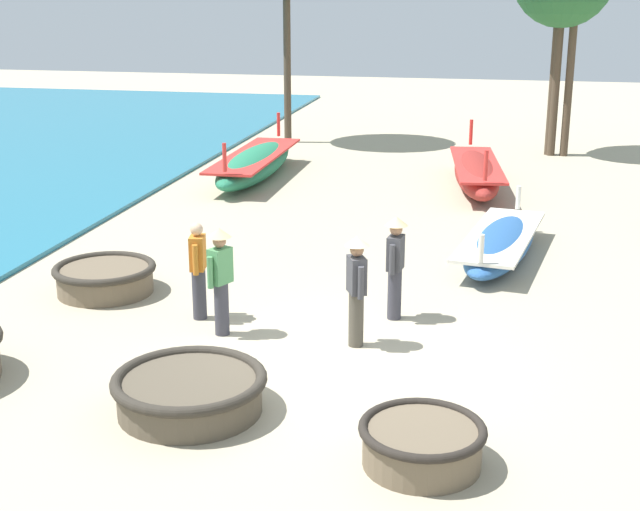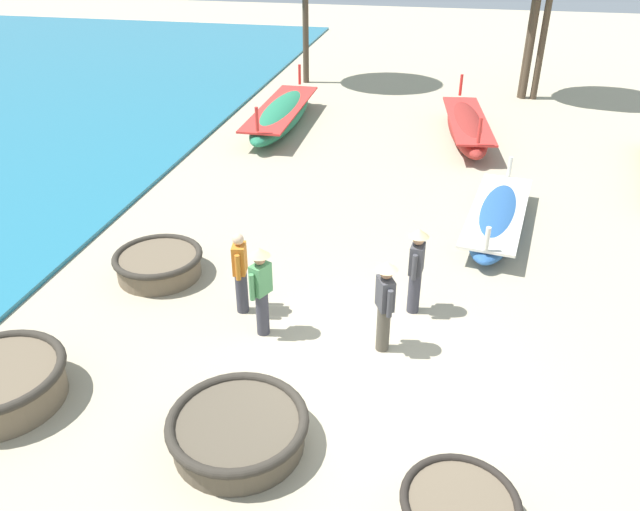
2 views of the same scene
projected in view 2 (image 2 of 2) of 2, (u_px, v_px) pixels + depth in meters
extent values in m
plane|color=tan|center=(366.00, 369.00, 9.92)|extent=(80.00, 80.00, 0.00)
cylinder|color=brown|center=(159.00, 266.00, 12.31)|extent=(1.62, 1.62, 0.44)
torus|color=#332D26|center=(158.00, 256.00, 12.20)|extent=(1.75, 1.75, 0.13)
cylinder|color=brown|center=(1.00, 386.00, 9.16)|extent=(1.80, 1.80, 0.55)
torus|color=#28231E|center=(461.00, 501.00, 7.20)|extent=(1.41, 1.41, 0.10)
cylinder|color=brown|center=(238.00, 433.00, 8.44)|extent=(1.79, 1.79, 0.43)
torus|color=#332D26|center=(237.00, 421.00, 8.33)|extent=(1.93, 1.93, 0.14)
ellipsoid|color=#285693|center=(497.00, 218.00, 14.06)|extent=(1.79, 4.56, 0.55)
cube|color=silver|center=(498.00, 211.00, 13.97)|extent=(1.78, 4.21, 0.06)
cylinder|color=silver|center=(510.00, 167.00, 15.48)|extent=(0.10, 0.10, 0.50)
cylinder|color=silver|center=(487.00, 239.00, 12.16)|extent=(0.10, 0.10, 0.50)
ellipsoid|color=maroon|center=(467.00, 127.00, 19.34)|extent=(1.68, 5.38, 0.79)
cube|color=red|center=(468.00, 119.00, 19.21)|extent=(1.68, 4.97, 0.06)
cylinder|color=red|center=(461.00, 85.00, 21.10)|extent=(0.10, 0.10, 0.71)
cylinder|color=red|center=(480.00, 130.00, 16.89)|extent=(0.10, 0.10, 0.71)
ellipsoid|color=#237551|center=(281.00, 115.00, 20.46)|extent=(1.32, 5.92, 0.78)
cube|color=red|center=(281.00, 108.00, 20.34)|extent=(1.37, 5.45, 0.06)
cylinder|color=red|center=(300.00, 74.00, 22.44)|extent=(0.10, 0.10, 0.70)
cylinder|color=red|center=(257.00, 119.00, 17.80)|extent=(0.10, 0.10, 0.70)
cylinder|color=#383842|center=(263.00, 313.00, 10.56)|extent=(0.22, 0.22, 0.82)
cube|color=#4C8E56|center=(261.00, 279.00, 10.22)|extent=(0.34, 0.40, 0.54)
sphere|color=#A37556|center=(260.00, 259.00, 10.03)|extent=(0.20, 0.20, 0.20)
cylinder|color=#4C8E56|center=(270.00, 276.00, 10.40)|extent=(0.09, 0.09, 0.48)
cylinder|color=#4C8E56|center=(252.00, 287.00, 10.09)|extent=(0.09, 0.09, 0.48)
cone|color=#D1BC84|center=(259.00, 252.00, 9.97)|extent=(0.36, 0.36, 0.14)
cylinder|color=#383842|center=(242.00, 292.00, 11.14)|extent=(0.22, 0.22, 0.82)
cube|color=orange|center=(239.00, 259.00, 10.80)|extent=(0.28, 0.37, 0.54)
sphere|color=#DBB28E|center=(238.00, 239.00, 10.62)|extent=(0.20, 0.20, 0.20)
cylinder|color=orange|center=(241.00, 255.00, 11.02)|extent=(0.09, 0.09, 0.48)
cylinder|color=orange|center=(238.00, 268.00, 10.64)|extent=(0.09, 0.09, 0.48)
cylinder|color=#383842|center=(414.00, 292.00, 11.13)|extent=(0.22, 0.22, 0.82)
cube|color=#3D3D42|center=(417.00, 259.00, 10.80)|extent=(0.26, 0.36, 0.54)
sphere|color=#A37556|center=(419.00, 239.00, 10.61)|extent=(0.20, 0.20, 0.20)
cylinder|color=#3D3D42|center=(419.00, 255.00, 11.01)|extent=(0.09, 0.09, 0.48)
cylinder|color=#3D3D42|center=(414.00, 267.00, 10.64)|extent=(0.09, 0.09, 0.48)
cone|color=#D1BC84|center=(419.00, 233.00, 10.55)|extent=(0.36, 0.36, 0.14)
cylinder|color=#4C473D|center=(383.00, 328.00, 10.17)|extent=(0.22, 0.22, 0.82)
cube|color=#3D3D42|center=(385.00, 294.00, 9.84)|extent=(0.35, 0.40, 0.54)
sphere|color=#A37556|center=(387.00, 273.00, 9.65)|extent=(0.20, 0.20, 0.20)
cylinder|color=#3D3D42|center=(381.00, 289.00, 10.05)|extent=(0.09, 0.09, 0.48)
cylinder|color=#3D3D42|center=(390.00, 304.00, 9.68)|extent=(0.09, 0.09, 0.48)
cone|color=#D1BC84|center=(387.00, 266.00, 9.59)|extent=(0.36, 0.36, 0.14)
cylinder|color=#4C3D2D|center=(305.00, 14.00, 24.45)|extent=(0.24, 0.24, 5.33)
cylinder|color=#4C3D2D|center=(544.00, 30.00, 22.38)|extent=(0.24, 0.24, 4.94)
cylinder|color=#4C3D2D|center=(532.00, 40.00, 22.61)|extent=(0.24, 0.24, 4.28)
cylinder|color=#4C3D2D|center=(531.00, 26.00, 22.50)|extent=(0.24, 0.24, 5.17)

